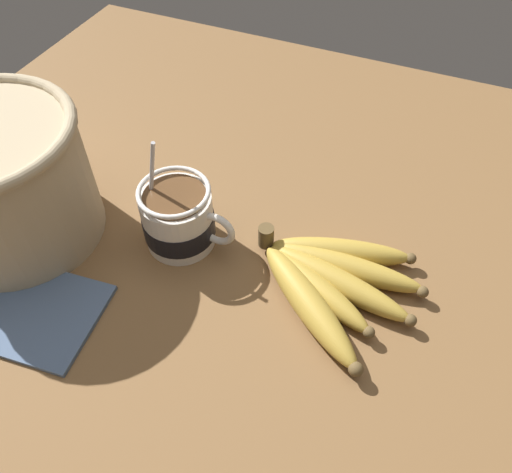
% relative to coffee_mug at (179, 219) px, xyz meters
% --- Properties ---
extents(table, '(1.02, 1.02, 0.04)m').
position_rel_coffee_mug_xyz_m(table, '(0.03, 0.03, -0.06)').
color(table, brown).
rests_on(table, ground).
extents(coffee_mug, '(0.13, 0.09, 0.16)m').
position_rel_coffee_mug_xyz_m(coffee_mug, '(0.00, 0.00, 0.00)').
color(coffee_mug, white).
rests_on(coffee_mug, table).
extents(banana_bunch, '(0.22, 0.20, 0.04)m').
position_rel_coffee_mug_xyz_m(banana_bunch, '(0.20, 0.00, -0.02)').
color(banana_bunch, brown).
rests_on(banana_bunch, table).
extents(napkin, '(0.18, 0.14, 0.01)m').
position_rel_coffee_mug_xyz_m(napkin, '(-0.12, -0.17, -0.04)').
color(napkin, slate).
rests_on(napkin, table).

